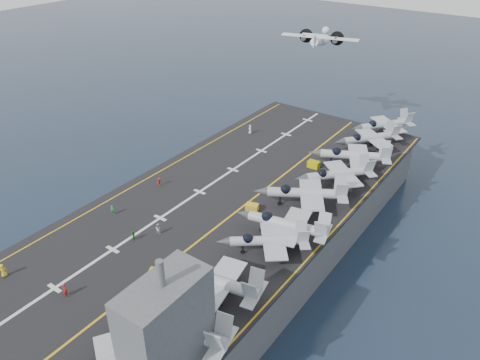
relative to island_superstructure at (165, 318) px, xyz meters
The scene contains 28 objects.
ground 38.02m from the island_superstructure, 116.57° to the left, with size 500.00×500.00×0.00m, color #142135.
hull 35.94m from the island_superstructure, 116.57° to the left, with size 36.00×90.00×10.00m, color #56595E.
flight_deck 34.41m from the island_superstructure, 116.57° to the left, with size 38.00×92.00×0.40m, color black.
foul_line 33.17m from the island_superstructure, 111.80° to the left, with size 0.35×90.00×0.02m, color gold.
landing_centerline 37.38m from the island_superstructure, 124.99° to the left, with size 0.50×90.00×0.02m, color silver.
deck_edge_port 44.50m from the island_superstructure, 136.85° to the left, with size 0.25×90.00×0.02m, color gold.
deck_edge_stbd 31.12m from the island_superstructure, 83.35° to the left, with size 0.25×90.00×0.02m, color gold.
island_superstructure is the anchor object (origin of this frame).
fighter_jet_1 5.78m from the island_superstructure, 124.34° to the left, with size 17.88×13.72×5.58m, color #949CA5, non-canonical shape.
fighter_jet_2 12.70m from the island_superstructure, 104.78° to the left, with size 17.01×13.02×5.31m, color gray, non-canonical shape.
fighter_jet_3 23.53m from the island_superstructure, 94.89° to the left, with size 16.06×15.32×4.66m, color #9CA5AD, non-canonical shape.
fighter_jet_4 28.12m from the island_superstructure, 93.39° to the left, with size 16.56×12.82×5.13m, color #969DA7, non-canonical shape.
fighter_jet_5 37.51m from the island_superstructure, 95.47° to the left, with size 18.68×16.97×5.40m, color #9DA5AE, non-canonical shape.
fighter_jet_6 46.74m from the island_superstructure, 92.54° to the left, with size 17.09×17.60×5.12m, color #969FA6, non-canonical shape.
fighter_jet_7 54.88m from the island_superstructure, 92.78° to the left, with size 18.53×16.30×5.39m, color #8E959D, non-canonical shape.
fighter_jet_8 64.57m from the island_superstructure, 92.99° to the left, with size 16.50×17.40×5.04m, color #98A2A8, non-canonical shape.
tow_cart_a 16.09m from the island_superstructure, 140.07° to the left, with size 2.64×2.20×1.35m, color gold, non-canonical shape.
tow_cart_b 32.90m from the island_superstructure, 108.21° to the left, with size 2.38×1.92×1.24m, color gold, non-canonical shape.
tow_cart_c 51.18m from the island_superstructure, 100.03° to the left, with size 2.25×1.51×1.32m, color #C1AE06, non-canonical shape.
crew_0 29.42m from the island_superstructure, behind, with size 1.15×1.41×2.04m, color yellow.
crew_1 33.09m from the island_superstructure, 149.95° to the left, with size 1.21×1.01×1.72m, color #268C33.
crew_2 25.12m from the island_superstructure, 146.39° to the left, with size 1.00×0.70×1.61m, color #1B802B.
crew_3 39.96m from the island_superstructure, 135.87° to the left, with size 0.69×1.01×1.65m, color #B21919.
crew_5 62.67m from the island_superstructure, 116.53° to the left, with size 1.40×1.46×2.03m, color silver.
crew_6 19.65m from the island_superstructure, behind, with size 1.28×0.92×2.01m, color #B21919.
crew_7 25.71m from the island_superstructure, 137.32° to the left, with size 1.22×0.92×1.84m, color silver.
transport_plane 90.06m from the island_superstructure, 107.69° to the left, with size 22.32×17.86×4.63m, color silver, non-canonical shape.
fighter_jet_9 73.04m from the island_superstructure, 92.64° to the left, with size 16.50×17.40×5.04m, color #98A2A8, non-canonical shape.
Camera 1 is at (41.11, -53.30, 54.19)m, focal length 35.00 mm.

